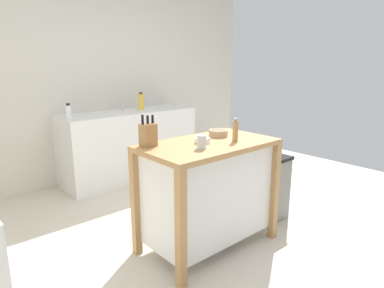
# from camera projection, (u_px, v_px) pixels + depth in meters

# --- Properties ---
(ground_plane) EXTENTS (6.08, 6.08, 0.00)m
(ground_plane) POSITION_uv_depth(u_px,v_px,m) (218.00, 238.00, 2.94)
(ground_plane) COLOR beige
(ground_plane) RESTS_ON ground
(wall_back) EXTENTS (5.08, 0.10, 2.60)m
(wall_back) POSITION_uv_depth(u_px,v_px,m) (94.00, 78.00, 4.29)
(wall_back) COLOR beige
(wall_back) RESTS_ON ground
(kitchen_island) EXTENTS (1.09, 0.62, 0.89)m
(kitchen_island) POSITION_uv_depth(u_px,v_px,m) (208.00, 189.00, 2.73)
(kitchen_island) COLOR #AD7F4C
(kitchen_island) RESTS_ON ground
(knife_block) EXTENTS (0.11, 0.09, 0.24)m
(knife_block) POSITION_uv_depth(u_px,v_px,m) (148.00, 135.00, 2.50)
(knife_block) COLOR #9E7042
(knife_block) RESTS_ON kitchen_island
(bowl_ceramic_wide) EXTENTS (0.12, 0.12, 0.04)m
(bowl_ceramic_wide) POSITION_uv_depth(u_px,v_px,m) (202.00, 140.00, 2.61)
(bowl_ceramic_wide) COLOR silver
(bowl_ceramic_wide) RESTS_ON kitchen_island
(bowl_ceramic_small) EXTENTS (0.16, 0.16, 0.06)m
(bowl_ceramic_small) POSITION_uv_depth(u_px,v_px,m) (218.00, 133.00, 2.84)
(bowl_ceramic_small) COLOR tan
(bowl_ceramic_small) RESTS_ON kitchen_island
(drinking_cup) EXTENTS (0.07, 0.07, 0.10)m
(drinking_cup) POSITION_uv_depth(u_px,v_px,m) (202.00, 142.00, 2.44)
(drinking_cup) COLOR silver
(drinking_cup) RESTS_ON kitchen_island
(pepper_grinder) EXTENTS (0.04, 0.04, 0.19)m
(pepper_grinder) POSITION_uv_depth(u_px,v_px,m) (235.00, 130.00, 2.64)
(pepper_grinder) COLOR #AD7F4C
(pepper_grinder) RESTS_ON kitchen_island
(trash_bin) EXTENTS (0.36, 0.28, 0.63)m
(trash_bin) POSITION_uv_depth(u_px,v_px,m) (269.00, 188.00, 3.25)
(trash_bin) COLOR slate
(trash_bin) RESTS_ON ground
(sink_counter) EXTENTS (1.75, 0.60, 0.88)m
(sink_counter) POSITION_uv_depth(u_px,v_px,m) (130.00, 145.00, 4.41)
(sink_counter) COLOR silver
(sink_counter) RESTS_ON ground
(sink_faucet) EXTENTS (0.02, 0.02, 0.22)m
(sink_faucet) POSITION_uv_depth(u_px,v_px,m) (122.00, 102.00, 4.39)
(sink_faucet) COLOR #B7BCC1
(sink_faucet) RESTS_ON sink_counter
(bottle_hand_soap) EXTENTS (0.07, 0.07, 0.23)m
(bottle_hand_soap) POSITION_uv_depth(u_px,v_px,m) (141.00, 102.00, 4.43)
(bottle_hand_soap) COLOR yellow
(bottle_hand_soap) RESTS_ON sink_counter
(bottle_spray_cleaner) EXTENTS (0.07, 0.07, 0.17)m
(bottle_spray_cleaner) POSITION_uv_depth(u_px,v_px,m) (69.00, 112.00, 3.74)
(bottle_spray_cleaner) COLOR white
(bottle_spray_cleaner) RESTS_ON sink_counter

